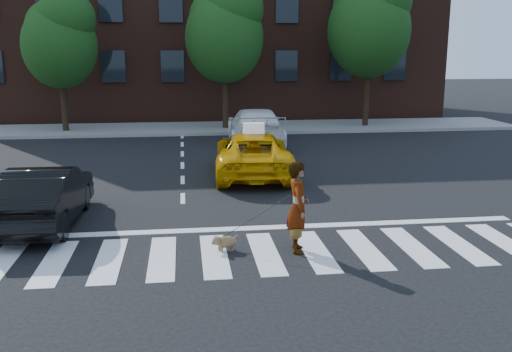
# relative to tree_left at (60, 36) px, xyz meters

# --- Properties ---
(ground) EXTENTS (120.00, 120.00, 0.00)m
(ground) POSITION_rel_tree_left_xyz_m (6.97, -17.00, -4.44)
(ground) COLOR black
(ground) RESTS_ON ground
(crosswalk) EXTENTS (13.00, 2.40, 0.01)m
(crosswalk) POSITION_rel_tree_left_xyz_m (6.97, -17.00, -4.43)
(crosswalk) COLOR silver
(crosswalk) RESTS_ON ground
(stop_line) EXTENTS (12.00, 0.30, 0.01)m
(stop_line) POSITION_rel_tree_left_xyz_m (6.97, -15.40, -4.43)
(stop_line) COLOR silver
(stop_line) RESTS_ON ground
(sidewalk_far) EXTENTS (30.00, 4.00, 0.15)m
(sidewalk_far) POSITION_rel_tree_left_xyz_m (6.97, 0.50, -4.37)
(sidewalk_far) COLOR slate
(sidewalk_far) RESTS_ON ground
(building) EXTENTS (26.00, 10.00, 12.00)m
(building) POSITION_rel_tree_left_xyz_m (6.97, 8.00, 1.56)
(building) COLOR #402117
(building) RESTS_ON ground
(tree_left) EXTENTS (3.39, 3.38, 6.50)m
(tree_left) POSITION_rel_tree_left_xyz_m (0.00, 0.00, 0.00)
(tree_left) COLOR black
(tree_left) RESTS_ON ground
(tree_mid) EXTENTS (3.69, 3.69, 7.10)m
(tree_mid) POSITION_rel_tree_left_xyz_m (7.50, -0.00, 0.41)
(tree_mid) COLOR black
(tree_mid) RESTS_ON ground
(tree_right) EXTENTS (4.00, 4.00, 7.70)m
(tree_right) POSITION_rel_tree_left_xyz_m (14.50, -0.00, 0.82)
(tree_right) COLOR black
(tree_right) RESTS_ON ground
(taxi) EXTENTS (2.64, 5.08, 1.37)m
(taxi) POSITION_rel_tree_left_xyz_m (7.58, -10.00, -3.76)
(taxi) COLOR #D99904
(taxi) RESTS_ON ground
(black_sedan) EXTENTS (1.53, 4.15, 1.36)m
(black_sedan) POSITION_rel_tree_left_xyz_m (2.29, -14.50, -3.76)
(black_sedan) COLOR black
(black_sedan) RESTS_ON ground
(white_suv) EXTENTS (2.37, 5.35, 1.53)m
(white_suv) POSITION_rel_tree_left_xyz_m (8.37, -4.40, -3.68)
(white_suv) COLOR white
(white_suv) RESTS_ON ground
(woman) EXTENTS (0.48, 0.69, 1.81)m
(woman) POSITION_rel_tree_left_xyz_m (7.61, -16.94, -3.54)
(woman) COLOR #999999
(woman) RESTS_ON ground
(dog) EXTENTS (0.56, 0.39, 0.34)m
(dog) POSITION_rel_tree_left_xyz_m (6.17, -16.77, -4.24)
(dog) COLOR #96764C
(dog) RESTS_ON ground
(taxi_sign) EXTENTS (0.67, 0.33, 0.32)m
(taxi_sign) POSITION_rel_tree_left_xyz_m (7.58, -10.20, -2.91)
(taxi_sign) COLOR white
(taxi_sign) RESTS_ON taxi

